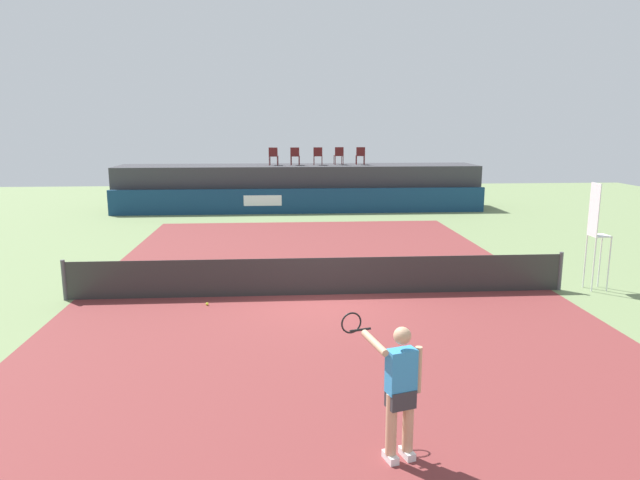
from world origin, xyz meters
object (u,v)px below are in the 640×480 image
Objects in this scene: tennis_ball at (207,304)px; net_post_near at (64,280)px; spectator_chair_far_right at (360,155)px; net_post_far at (560,271)px; spectator_chair_far_left at (273,155)px; spectator_chair_right at (339,155)px; tennis_player at (399,388)px; spectator_chair_center at (318,155)px; spectator_chair_left at (295,155)px; umpire_chair at (596,229)px.

net_post_near is at bearing 168.87° from tennis_ball.
spectator_chair_far_right is 15.79m from net_post_far.
spectator_chair_right is at bearing 4.36° from spectator_chair_far_left.
spectator_chair_far_right is 0.50× the size of tennis_player.
spectator_chair_right is 22.79m from tennis_player.
spectator_chair_right is 1.00× the size of spectator_chair_far_right.
spectator_chair_far_left is 2.23m from spectator_chair_center.
spectator_chair_right is at bearing 73.53° from tennis_ball.
tennis_player is 26.03× the size of tennis_ball.
spectator_chair_left is 22.48m from tennis_player.
net_post_near reaches higher than tennis_ball.
spectator_chair_far_left is at bearing -175.64° from spectator_chair_right.
umpire_chair is at bearing -61.31° from spectator_chair_far_left.
net_post_near and net_post_far have the same top height.
umpire_chair is 1.38m from net_post_far.
spectator_chair_right is 17.01m from tennis_ball.
spectator_chair_far_left and spectator_chair_far_right have the same top height.
spectator_chair_right is (1.07, 0.19, 0.00)m from spectator_chair_center.
spectator_chair_left is 0.89× the size of net_post_far.
tennis_player is (1.75, -22.42, -1.73)m from spectator_chair_far_left.
spectator_chair_left is 3.33m from spectator_chair_far_right.
tennis_ball is at bearing 116.03° from tennis_player.
spectator_chair_left is at bearing 91.71° from tennis_player.
tennis_player is at bearing -132.15° from umpire_chair.
spectator_chair_left is 0.89× the size of net_post_near.
spectator_chair_far_right is at bearing 69.92° from tennis_ball.
spectator_chair_right reaches higher than net_post_far.
tennis_player is at bearing -85.54° from spectator_chair_far_left.
net_post_near is at bearing -111.67° from spectator_chair_left.
spectator_chair_center is (2.23, 0.06, 0.00)m from spectator_chair_far_left.
spectator_chair_center is 0.89× the size of net_post_near.
spectator_chair_left is at bearing -0.83° from spectator_chair_far_left.
net_post_far is at bearing 4.41° from tennis_ball.
tennis_player is at bearing -96.70° from spectator_chair_far_right.
spectator_chair_far_right is 0.32× the size of umpire_chair.
spectator_chair_left is 0.32× the size of umpire_chair.
net_post_far is at bearing -78.73° from spectator_chair_far_right.
umpire_chair is 13.30m from net_post_near.
spectator_chair_center reaches higher than tennis_player.
spectator_chair_right is (3.31, 0.25, 0.00)m from spectator_chair_far_left.
tennis_ball is (-2.53, -15.85, -2.66)m from spectator_chair_left.
spectator_chair_center reaches higher than tennis_ball.
spectator_chair_right is 1.10m from spectator_chair_far_right.
umpire_chair is at bearing -0.16° from net_post_far.
spectator_chair_center is at bearing -170.02° from spectator_chair_right.
net_post_far is at bearing -63.84° from spectator_chair_far_left.
spectator_chair_center reaches higher than net_post_near.
net_post_far is (5.22, -15.24, -2.19)m from spectator_chair_center.
spectator_chair_left is 13.06× the size of tennis_ball.
spectator_chair_center is at bearing 88.76° from tennis_player.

